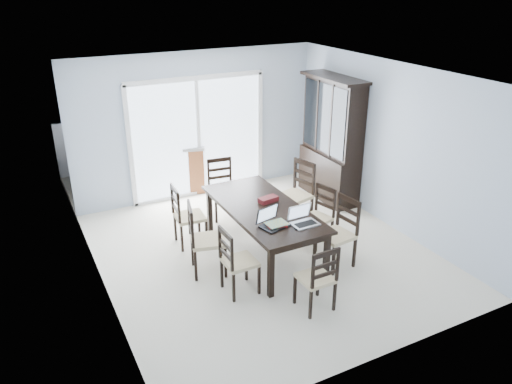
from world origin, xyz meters
TOP-DOWN VIEW (x-y plane):
  - floor at (0.00, 0.00)m, footprint 5.00×5.00m
  - ceiling at (0.00, 0.00)m, footprint 5.00×5.00m
  - back_wall at (0.00, 2.50)m, footprint 4.50×0.02m
  - wall_left at (-2.25, 0.00)m, footprint 0.02×5.00m
  - wall_right at (2.25, 0.00)m, footprint 0.02×5.00m
  - balcony at (0.00, 3.50)m, footprint 4.50×2.00m
  - railing at (0.00, 4.50)m, footprint 4.50×0.06m
  - dining_table at (0.00, 0.00)m, footprint 1.00×2.20m
  - china_hutch at (2.02, 1.25)m, footprint 0.50×1.38m
  - sliding_door at (0.00, 2.48)m, footprint 2.52×0.05m
  - chair_left_near at (-0.80, -0.71)m, footprint 0.41×0.40m
  - chair_left_mid at (-0.99, -0.07)m, footprint 0.55×0.54m
  - chair_left_far at (-0.93, 0.75)m, footprint 0.46×0.44m
  - chair_right_near at (0.83, -0.74)m, footprint 0.49×0.48m
  - chair_right_mid at (0.92, -0.09)m, footprint 0.48×0.47m
  - chair_right_far at (0.99, 0.63)m, footprint 0.57×0.56m
  - chair_end_near at (-0.05, -1.52)m, footprint 0.39×0.40m
  - chair_end_far at (-0.00, 1.47)m, footprint 0.47×0.48m
  - laptop_dark at (-0.15, -0.60)m, footprint 0.42×0.34m
  - laptop_silver at (0.23, -0.74)m, footprint 0.36×0.25m
  - book_stack at (-0.13, -0.60)m, footprint 0.28×0.22m
  - cell_phone at (0.09, -0.80)m, footprint 0.12×0.07m
  - game_box at (0.15, 0.12)m, footprint 0.30×0.18m
  - hot_tub at (-0.59, 3.34)m, footprint 2.06×1.93m

SIDE VIEW (x-z plane):
  - balcony at x=0.00m, z-range -0.10..0.00m
  - floor at x=0.00m, z-range 0.00..0.00m
  - hot_tub at x=-0.59m, z-range 0.00..0.90m
  - chair_end_near at x=-0.05m, z-range 0.03..1.05m
  - chair_right_mid at x=0.92m, z-range 0.03..1.06m
  - railing at x=0.00m, z-range 0.00..1.10m
  - chair_left_near at x=-0.80m, z-range 0.03..1.08m
  - chair_left_far at x=-0.93m, z-range 0.03..1.14m
  - chair_end_far at x=0.00m, z-range 0.03..1.16m
  - chair_right_near at x=0.83m, z-range 0.03..1.18m
  - chair_left_mid at x=-0.99m, z-range 0.03..1.21m
  - chair_right_far at x=0.99m, z-range 0.03..1.24m
  - dining_table at x=0.00m, z-range 0.30..1.05m
  - cell_phone at x=0.09m, z-range 0.75..0.76m
  - book_stack at x=-0.13m, z-range 0.75..0.80m
  - game_box at x=0.15m, z-range 0.75..0.82m
  - laptop_silver at x=0.23m, z-range 0.69..0.93m
  - laptop_dark at x=-0.15m, z-range 0.69..0.94m
  - china_hutch at x=2.02m, z-range -0.03..2.17m
  - sliding_door at x=0.00m, z-range 0.00..2.18m
  - back_wall at x=0.00m, z-range 0.00..2.60m
  - wall_left at x=-2.25m, z-range 0.00..2.60m
  - wall_right at x=2.25m, z-range 0.00..2.60m
  - ceiling at x=0.00m, z-range 2.60..2.60m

